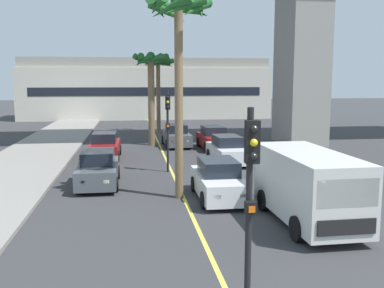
{
  "coord_description": "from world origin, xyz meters",
  "views": [
    {
      "loc": [
        -2.05,
        -0.55,
        4.66
      ],
      "look_at": [
        0.0,
        14.0,
        2.53
      ],
      "focal_mm": 40.94,
      "sensor_mm": 36.0,
      "label": 1
    }
  ],
  "objects_px": {
    "car_queue_fourth": "(98,169)",
    "traffic_light_median_far": "(168,120)",
    "palm_tree_near_median": "(151,74)",
    "delivery_van": "(308,185)",
    "car_queue_fifth": "(176,136)",
    "car_queue_third": "(214,138)",
    "car_queue_second": "(219,181)",
    "palm_tree_far_median": "(158,70)",
    "car_queue_sixth": "(228,150)",
    "traffic_light_median_near": "(250,190)",
    "car_queue_front": "(105,146)",
    "palm_tree_mid_median": "(179,29)"
  },
  "relations": [
    {
      "from": "car_queue_fourth",
      "to": "traffic_light_median_far",
      "type": "relative_size",
      "value": 0.98
    },
    {
      "from": "car_queue_fourth",
      "to": "palm_tree_near_median",
      "type": "bearing_deg",
      "value": 76.06
    },
    {
      "from": "delivery_van",
      "to": "traffic_light_median_far",
      "type": "bearing_deg",
      "value": 113.73
    },
    {
      "from": "car_queue_fifth",
      "to": "car_queue_third",
      "type": "bearing_deg",
      "value": -33.84
    },
    {
      "from": "car_queue_second",
      "to": "delivery_van",
      "type": "distance_m",
      "value": 4.11
    },
    {
      "from": "car_queue_second",
      "to": "car_queue_fourth",
      "type": "xyz_separation_m",
      "value": [
        -4.91,
        2.94,
        0.0
      ]
    },
    {
      "from": "traffic_light_median_far",
      "to": "car_queue_fifth",
      "type": "bearing_deg",
      "value": 81.32
    },
    {
      "from": "palm_tree_near_median",
      "to": "palm_tree_far_median",
      "type": "bearing_deg",
      "value": 82.52
    },
    {
      "from": "car_queue_sixth",
      "to": "traffic_light_median_far",
      "type": "bearing_deg",
      "value": -150.21
    },
    {
      "from": "car_queue_second",
      "to": "car_queue_sixth",
      "type": "distance_m",
      "value": 7.67
    },
    {
      "from": "palm_tree_far_median",
      "to": "car_queue_second",
      "type": "bearing_deg",
      "value": -87.76
    },
    {
      "from": "delivery_van",
      "to": "palm_tree_far_median",
      "type": "distance_m",
      "value": 26.73
    },
    {
      "from": "delivery_van",
      "to": "traffic_light_median_near",
      "type": "relative_size",
      "value": 1.26
    },
    {
      "from": "car_queue_sixth",
      "to": "palm_tree_near_median",
      "type": "height_order",
      "value": "palm_tree_near_median"
    },
    {
      "from": "car_queue_second",
      "to": "palm_tree_far_median",
      "type": "xyz_separation_m",
      "value": [
        -0.89,
        22.8,
        4.89
      ]
    },
    {
      "from": "car_queue_third",
      "to": "car_queue_fourth",
      "type": "bearing_deg",
      "value": -126.28
    },
    {
      "from": "car_queue_sixth",
      "to": "palm_tree_near_median",
      "type": "xyz_separation_m",
      "value": [
        -3.94,
        7.59,
        4.4
      ]
    },
    {
      "from": "car_queue_front",
      "to": "palm_tree_far_median",
      "type": "relative_size",
      "value": 0.62
    },
    {
      "from": "palm_tree_near_median",
      "to": "palm_tree_mid_median",
      "type": "relative_size",
      "value": 0.84
    },
    {
      "from": "car_queue_second",
      "to": "palm_tree_far_median",
      "type": "relative_size",
      "value": 0.61
    },
    {
      "from": "palm_tree_mid_median",
      "to": "palm_tree_far_median",
      "type": "distance_m",
      "value": 22.52
    },
    {
      "from": "car_queue_third",
      "to": "car_queue_fourth",
      "type": "height_order",
      "value": "same"
    },
    {
      "from": "car_queue_sixth",
      "to": "traffic_light_median_near",
      "type": "relative_size",
      "value": 0.99
    },
    {
      "from": "traffic_light_median_near",
      "to": "palm_tree_near_median",
      "type": "distance_m",
      "value": 24.37
    },
    {
      "from": "palm_tree_mid_median",
      "to": "car_queue_fourth",
      "type": "bearing_deg",
      "value": 142.15
    },
    {
      "from": "car_queue_second",
      "to": "car_queue_third",
      "type": "height_order",
      "value": "same"
    },
    {
      "from": "car_queue_sixth",
      "to": "car_queue_fourth",
      "type": "bearing_deg",
      "value": -147.24
    },
    {
      "from": "car_queue_third",
      "to": "palm_tree_mid_median",
      "type": "height_order",
      "value": "palm_tree_mid_median"
    },
    {
      "from": "car_queue_second",
      "to": "traffic_light_median_far",
      "type": "xyz_separation_m",
      "value": [
        -1.56,
        5.35,
        1.99
      ]
    },
    {
      "from": "delivery_van",
      "to": "palm_tree_far_median",
      "type": "height_order",
      "value": "palm_tree_far_median"
    },
    {
      "from": "car_queue_third",
      "to": "palm_tree_far_median",
      "type": "relative_size",
      "value": 0.62
    },
    {
      "from": "car_queue_third",
      "to": "palm_tree_far_median",
      "type": "xyz_separation_m",
      "value": [
        -3.1,
        10.16,
        4.89
      ]
    },
    {
      "from": "traffic_light_median_near",
      "to": "palm_tree_mid_median",
      "type": "distance_m",
      "value": 10.34
    },
    {
      "from": "car_queue_third",
      "to": "palm_tree_near_median",
      "type": "xyz_separation_m",
      "value": [
        -4.13,
        2.35,
        4.4
      ]
    },
    {
      "from": "car_queue_second",
      "to": "car_queue_fourth",
      "type": "distance_m",
      "value": 5.72
    },
    {
      "from": "delivery_van",
      "to": "traffic_light_median_near",
      "type": "distance_m",
      "value": 7.04
    },
    {
      "from": "car_queue_sixth",
      "to": "delivery_van",
      "type": "xyz_separation_m",
      "value": [
        0.26,
        -10.78,
        0.57
      ]
    },
    {
      "from": "car_queue_third",
      "to": "delivery_van",
      "type": "xyz_separation_m",
      "value": [
        0.06,
        -16.02,
        0.57
      ]
    },
    {
      "from": "car_queue_front",
      "to": "car_queue_second",
      "type": "distance_m",
      "value": 11.13
    },
    {
      "from": "car_queue_sixth",
      "to": "car_queue_third",
      "type": "bearing_deg",
      "value": 87.9
    },
    {
      "from": "palm_tree_mid_median",
      "to": "palm_tree_far_median",
      "type": "height_order",
      "value": "palm_tree_mid_median"
    },
    {
      "from": "traffic_light_median_far",
      "to": "palm_tree_far_median",
      "type": "height_order",
      "value": "palm_tree_far_median"
    },
    {
      "from": "traffic_light_median_far",
      "to": "palm_tree_near_median",
      "type": "bearing_deg",
      "value": 92.11
    },
    {
      "from": "car_queue_front",
      "to": "car_queue_fifth",
      "type": "relative_size",
      "value": 1.0
    },
    {
      "from": "traffic_light_median_near",
      "to": "palm_tree_near_median",
      "type": "height_order",
      "value": "palm_tree_near_median"
    },
    {
      "from": "traffic_light_median_far",
      "to": "palm_tree_near_median",
      "type": "height_order",
      "value": "palm_tree_near_median"
    },
    {
      "from": "car_queue_front",
      "to": "delivery_van",
      "type": "xyz_separation_m",
      "value": [
        7.28,
        -13.32,
        0.57
      ]
    },
    {
      "from": "traffic_light_median_near",
      "to": "palm_tree_mid_median",
      "type": "relative_size",
      "value": 0.53
    },
    {
      "from": "delivery_van",
      "to": "palm_tree_near_median",
      "type": "height_order",
      "value": "palm_tree_near_median"
    },
    {
      "from": "car_queue_fourth",
      "to": "car_queue_sixth",
      "type": "height_order",
      "value": "same"
    }
  ]
}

